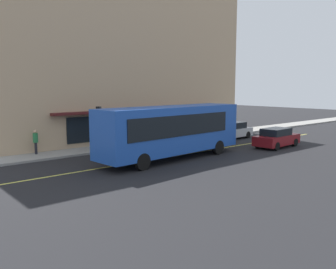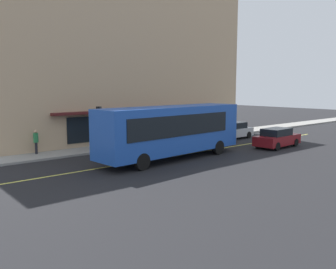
{
  "view_description": "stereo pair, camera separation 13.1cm",
  "coord_description": "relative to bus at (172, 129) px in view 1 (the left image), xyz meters",
  "views": [
    {
      "loc": [
        -16.01,
        -18.25,
        4.75
      ],
      "look_at": [
        -0.76,
        -0.24,
        1.6
      ],
      "focal_mm": 38.03,
      "sensor_mm": 36.0,
      "label": 1
    },
    {
      "loc": [
        -15.91,
        -18.33,
        4.75
      ],
      "look_at": [
        -0.76,
        -0.24,
        1.6
      ],
      "focal_mm": 38.03,
      "sensor_mm": 36.0,
      "label": 2
    }
  ],
  "objects": [
    {
      "name": "bus",
      "position": [
        0.0,
        0.0,
        0.0
      ],
      "size": [
        11.28,
        3.29,
        3.5
      ],
      "color": "#1E4CAD",
      "rests_on": "ground"
    },
    {
      "name": "car_maroon",
      "position": [
        9.41,
        -1.82,
        -1.24
      ],
      "size": [
        4.39,
        2.04,
        1.52
      ],
      "color": "maroon",
      "rests_on": "ground"
    },
    {
      "name": "pedestrian_waiting",
      "position": [
        9.91,
        6.87,
        -0.85
      ],
      "size": [
        0.34,
        0.34,
        1.64
      ],
      "color": "black",
      "rests_on": "sidewalk"
    },
    {
      "name": "car_silver",
      "position": [
        10.34,
        3.54,
        -1.24
      ],
      "size": [
        4.35,
        1.97,
        1.52
      ],
      "color": "#B7BABF",
      "rests_on": "ground"
    },
    {
      "name": "ground",
      "position": [
        0.72,
        0.65,
        -1.99
      ],
      "size": [
        120.0,
        120.0,
        0.0
      ],
      "primitive_type": "plane",
      "color": "black"
    },
    {
      "name": "pedestrian_by_curb",
      "position": [
        -6.61,
        6.78,
        -0.82
      ],
      "size": [
        0.34,
        0.34,
        1.69
      ],
      "color": "black",
      "rests_on": "sidewalk"
    },
    {
      "name": "lane_centre_stripe",
      "position": [
        0.72,
        0.65,
        -1.98
      ],
      "size": [
        36.0,
        0.16,
        0.01
      ],
      "primitive_type": "cube",
      "color": "#D8D14C",
      "rests_on": "ground"
    },
    {
      "name": "storefront_building",
      "position": [
        3.24,
        11.75,
        5.55
      ],
      "size": [
        24.36,
        9.36,
        15.08
      ],
      "color": "tan",
      "rests_on": "ground"
    },
    {
      "name": "sidewalk",
      "position": [
        0.72,
        6.12,
        -1.91
      ],
      "size": [
        80.0,
        2.51,
        0.15
      ],
      "primitive_type": "cube",
      "color": "gray",
      "rests_on": "ground"
    },
    {
      "name": "traffic_light",
      "position": [
        -2.42,
        5.37,
        0.55
      ],
      "size": [
        0.3,
        0.52,
        3.2
      ],
      "color": "#2D2D33",
      "rests_on": "sidewalk"
    }
  ]
}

